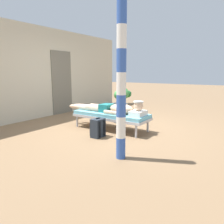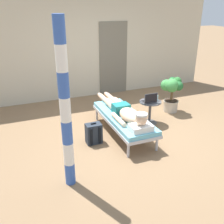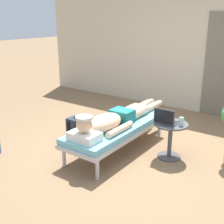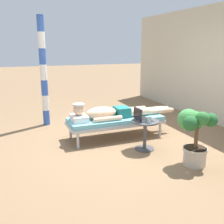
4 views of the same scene
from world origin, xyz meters
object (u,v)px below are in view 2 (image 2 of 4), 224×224
side_table (150,108)px  backpack (94,134)px  drink_glass (157,98)px  person_reclining (125,112)px  lounge_chair (124,118)px  potted_plant (171,91)px  porch_post (65,109)px  laptop (149,100)px

side_table → backpack: side_table is taller
drink_glass → person_reclining: bearing=-161.7°
lounge_chair → backpack: 0.72m
side_table → potted_plant: 0.91m
side_table → porch_post: porch_post is taller
person_reclining → porch_post: (-1.40, -1.09, 0.69)m
person_reclining → side_table: bearing=22.1°
drink_glass → side_table: bearing=176.9°
drink_glass → potted_plant: 0.77m
potted_plant → porch_post: bearing=-149.0°
person_reclining → laptop: laptop is taller
laptop → porch_post: porch_post is taller
person_reclining → side_table: size_ratio=4.15×
drink_glass → laptop: bearing=-168.4°
potted_plant → laptop: bearing=-153.1°
laptop → drink_glass: (0.21, 0.04, 0.00)m
lounge_chair → porch_post: porch_post is taller
side_table → backpack: (-1.44, -0.37, -0.16)m
drink_glass → lounge_chair: bearing=-165.6°
person_reclining → potted_plant: potted_plant is taller
laptop → porch_post: bearing=-147.4°
laptop → person_reclining: bearing=-159.8°
lounge_chair → backpack: size_ratio=4.45×
person_reclining → porch_post: bearing=-142.2°
lounge_chair → side_table: size_ratio=3.61×
person_reclining → drink_glass: person_reclining is taller
person_reclining → backpack: size_ratio=5.12×
lounge_chair → backpack: (-0.69, -0.13, -0.15)m
drink_glass → backpack: drink_glass is taller
laptop → lounge_chair: bearing=-164.8°
person_reclining → lounge_chair: bearing=90.0°
backpack → potted_plant: 2.40m
lounge_chair → drink_glass: 0.96m
person_reclining → potted_plant: (1.56, 0.69, 0.01)m
lounge_chair → person_reclining: bearing=-90.0°
side_table → backpack: 1.50m
laptop → backpack: size_ratio=0.73×
backpack → laptop: bearing=13.0°
porch_post → potted_plant: bearing=31.0°
backpack → potted_plant: bearing=18.6°
drink_glass → potted_plant: size_ratio=0.14×
porch_post → backpack: bearing=55.1°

